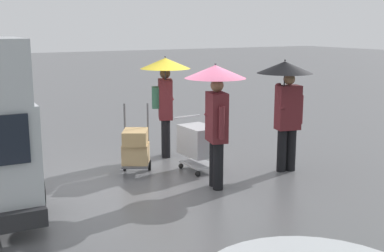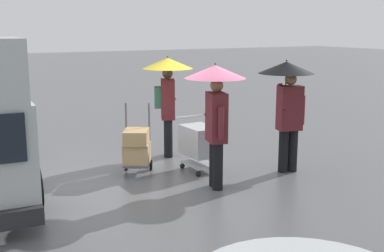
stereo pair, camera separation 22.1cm
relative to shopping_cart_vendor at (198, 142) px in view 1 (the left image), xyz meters
The scene contains 6 objects.
ground_plane 0.97m from the shopping_cart_vendor, 13.11° to the left, with size 90.00×90.00×0.00m, color #5B5B5E.
shopping_cart_vendor is the anchor object (origin of this frame).
hand_dolly_boxes 1.20m from the shopping_cart_vendor, 17.63° to the right, with size 0.77×0.85×1.32m.
pedestrian_pink_side 1.93m from the shopping_cart_vendor, 149.83° to the left, with size 1.04×1.04×2.15m.
pedestrian_black_side 1.42m from the shopping_cart_vendor, 76.71° to the left, with size 1.04×1.04×2.15m.
pedestrian_white_side 1.59m from the shopping_cart_vendor, 86.40° to the right, with size 1.04×1.04×2.15m.
Camera 1 is at (3.90, 7.69, 2.75)m, focal length 45.93 mm.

